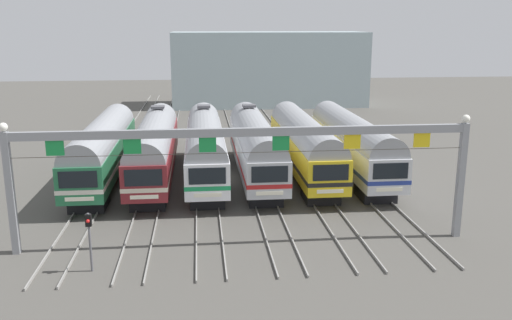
{
  "coord_description": "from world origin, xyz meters",
  "views": [
    {
      "loc": [
        -2.32,
        -41.7,
        11.72
      ],
      "look_at": [
        1.76,
        -2.4,
        1.99
      ],
      "focal_mm": 38.79,
      "sensor_mm": 36.0,
      "label": 1
    }
  ],
  "objects_px": {
    "yard_signal_mast": "(89,231)",
    "catenary_gantry": "(244,149)",
    "commuter_train_silver": "(352,142)",
    "commuter_train_white": "(205,145)",
    "commuter_train_green": "(103,147)",
    "commuter_train_stainless": "(255,144)",
    "commuter_train_yellow": "(304,143)",
    "commuter_train_maroon": "(154,146)"
  },
  "relations": [
    {
      "from": "commuter_train_maroon",
      "to": "yard_signal_mast",
      "type": "height_order",
      "value": "commuter_train_maroon"
    },
    {
      "from": "commuter_train_stainless",
      "to": "commuter_train_silver",
      "type": "height_order",
      "value": "commuter_train_stainless"
    },
    {
      "from": "commuter_train_yellow",
      "to": "commuter_train_white",
      "type": "bearing_deg",
      "value": 179.97
    },
    {
      "from": "commuter_train_white",
      "to": "yard_signal_mast",
      "type": "height_order",
      "value": "commuter_train_white"
    },
    {
      "from": "commuter_train_yellow",
      "to": "commuter_train_silver",
      "type": "bearing_deg",
      "value": 0.0
    },
    {
      "from": "commuter_train_stainless",
      "to": "commuter_train_yellow",
      "type": "distance_m",
      "value": 3.86
    },
    {
      "from": "commuter_train_white",
      "to": "yard_signal_mast",
      "type": "relative_size",
      "value": 6.06
    },
    {
      "from": "commuter_train_stainless",
      "to": "yard_signal_mast",
      "type": "height_order",
      "value": "commuter_train_stainless"
    },
    {
      "from": "commuter_train_green",
      "to": "catenary_gantry",
      "type": "height_order",
      "value": "catenary_gantry"
    },
    {
      "from": "commuter_train_white",
      "to": "catenary_gantry",
      "type": "height_order",
      "value": "catenary_gantry"
    },
    {
      "from": "commuter_train_green",
      "to": "yard_signal_mast",
      "type": "height_order",
      "value": "commuter_train_green"
    },
    {
      "from": "commuter_train_silver",
      "to": "yard_signal_mast",
      "type": "relative_size",
      "value": 6.06
    },
    {
      "from": "commuter_train_white",
      "to": "commuter_train_yellow",
      "type": "xyz_separation_m",
      "value": [
        7.71,
        -0.0,
        -0.0
      ]
    },
    {
      "from": "catenary_gantry",
      "to": "yard_signal_mast",
      "type": "relative_size",
      "value": 8.23
    },
    {
      "from": "commuter_train_green",
      "to": "commuter_train_silver",
      "type": "xyz_separation_m",
      "value": [
        19.28,
        0.0,
        0.0
      ]
    },
    {
      "from": "commuter_train_white",
      "to": "commuter_train_yellow",
      "type": "height_order",
      "value": "commuter_train_white"
    },
    {
      "from": "catenary_gantry",
      "to": "commuter_train_white",
      "type": "bearing_deg",
      "value": 98.13
    },
    {
      "from": "commuter_train_yellow",
      "to": "commuter_train_silver",
      "type": "relative_size",
      "value": 1.0
    },
    {
      "from": "commuter_train_maroon",
      "to": "commuter_train_yellow",
      "type": "xyz_separation_m",
      "value": [
        11.57,
        -0.0,
        -0.0
      ]
    },
    {
      "from": "commuter_train_yellow",
      "to": "yard_signal_mast",
      "type": "xyz_separation_m",
      "value": [
        -13.49,
        -16.11,
        -0.61
      ]
    },
    {
      "from": "commuter_train_stainless",
      "to": "yard_signal_mast",
      "type": "relative_size",
      "value": 6.06
    },
    {
      "from": "commuter_train_white",
      "to": "catenary_gantry",
      "type": "xyz_separation_m",
      "value": [
        1.93,
        -13.5,
        2.63
      ]
    },
    {
      "from": "commuter_train_white",
      "to": "commuter_train_stainless",
      "type": "xyz_separation_m",
      "value": [
        3.86,
        0.0,
        0.0
      ]
    },
    {
      "from": "commuter_train_green",
      "to": "commuter_train_yellow",
      "type": "distance_m",
      "value": 15.42
    },
    {
      "from": "commuter_train_stainless",
      "to": "catenary_gantry",
      "type": "height_order",
      "value": "catenary_gantry"
    },
    {
      "from": "commuter_train_stainless",
      "to": "commuter_train_yellow",
      "type": "xyz_separation_m",
      "value": [
        3.86,
        -0.0,
        -0.0
      ]
    },
    {
      "from": "commuter_train_silver",
      "to": "commuter_train_maroon",
      "type": "bearing_deg",
      "value": 179.98
    },
    {
      "from": "commuter_train_stainless",
      "to": "yard_signal_mast",
      "type": "xyz_separation_m",
      "value": [
        -9.64,
        -16.12,
        -0.61
      ]
    },
    {
      "from": "catenary_gantry",
      "to": "commuter_train_green",
      "type": "bearing_deg",
      "value": 125.54
    },
    {
      "from": "commuter_train_green",
      "to": "commuter_train_silver",
      "type": "distance_m",
      "value": 19.28
    },
    {
      "from": "commuter_train_green",
      "to": "commuter_train_white",
      "type": "xyz_separation_m",
      "value": [
        7.71,
        0.0,
        0.0
      ]
    },
    {
      "from": "commuter_train_green",
      "to": "commuter_train_maroon",
      "type": "height_order",
      "value": "commuter_train_maroon"
    },
    {
      "from": "commuter_train_white",
      "to": "commuter_train_stainless",
      "type": "bearing_deg",
      "value": 0.0
    },
    {
      "from": "commuter_train_green",
      "to": "commuter_train_maroon",
      "type": "xyz_separation_m",
      "value": [
        3.86,
        0.0,
        0.0
      ]
    },
    {
      "from": "commuter_train_stainless",
      "to": "commuter_train_maroon",
      "type": "bearing_deg",
      "value": 180.0
    },
    {
      "from": "commuter_train_stainless",
      "to": "commuter_train_yellow",
      "type": "height_order",
      "value": "commuter_train_stainless"
    },
    {
      "from": "commuter_train_silver",
      "to": "yard_signal_mast",
      "type": "xyz_separation_m",
      "value": [
        -17.35,
        -16.11,
        -0.61
      ]
    },
    {
      "from": "commuter_train_yellow",
      "to": "yard_signal_mast",
      "type": "distance_m",
      "value": 21.03
    },
    {
      "from": "commuter_train_maroon",
      "to": "commuter_train_silver",
      "type": "distance_m",
      "value": 15.42
    },
    {
      "from": "yard_signal_mast",
      "to": "catenary_gantry",
      "type": "bearing_deg",
      "value": 18.75
    },
    {
      "from": "commuter_train_stainless",
      "to": "commuter_train_silver",
      "type": "distance_m",
      "value": 7.71
    },
    {
      "from": "yard_signal_mast",
      "to": "commuter_train_silver",
      "type": "bearing_deg",
      "value": 42.88
    }
  ]
}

